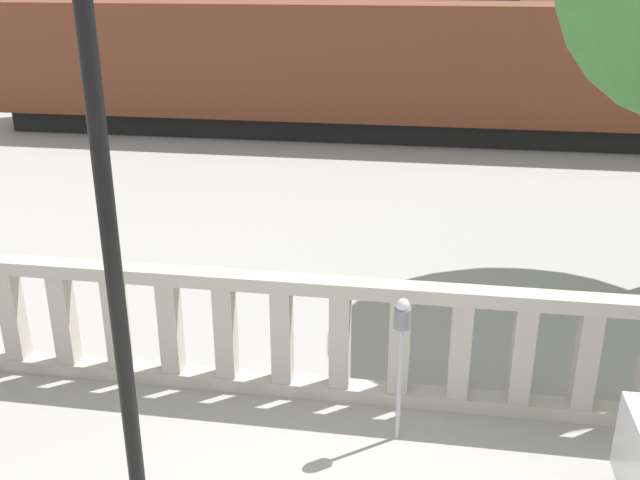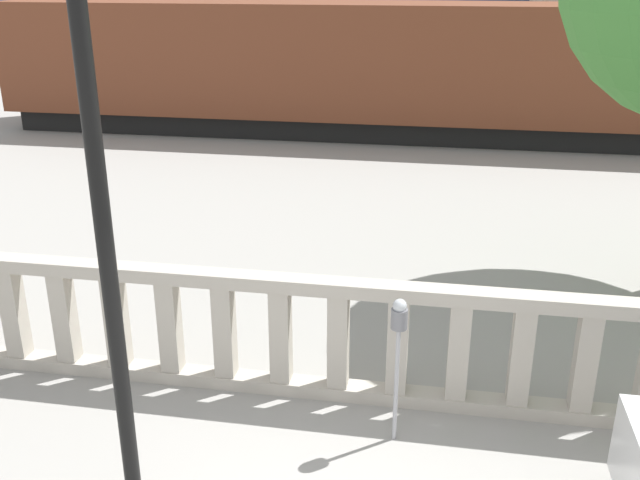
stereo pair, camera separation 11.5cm
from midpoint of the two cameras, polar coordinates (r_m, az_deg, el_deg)
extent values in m
cube|color=#ADA599|center=(7.47, 3.41, -12.05)|extent=(16.58, 0.24, 0.14)
cube|color=#ADA599|center=(6.90, 3.62, -3.95)|extent=(16.58, 0.24, 0.14)
cube|color=#ADA599|center=(8.39, -23.73, -5.46)|extent=(0.20, 0.20, 1.02)
cube|color=#ADA599|center=(8.10, -20.17, -5.90)|extent=(0.20, 0.20, 1.02)
cube|color=#ADA599|center=(7.84, -16.36, -6.35)|extent=(0.20, 0.20, 1.02)
cube|color=#ADA599|center=(7.61, -12.29, -6.79)|extent=(0.20, 0.20, 1.02)
cube|color=#ADA599|center=(7.43, -7.99, -7.22)|extent=(0.20, 0.20, 1.02)
cube|color=#ADA599|center=(7.29, -3.50, -7.62)|extent=(0.20, 0.20, 1.02)
cube|color=#ADA599|center=(7.20, 1.15, -7.99)|extent=(0.20, 0.20, 1.02)
cube|color=#ADA599|center=(7.15, 5.90, -8.32)|extent=(0.20, 0.20, 1.02)
cube|color=#ADA599|center=(7.15, 10.68, -8.58)|extent=(0.20, 0.20, 1.02)
cube|color=#ADA599|center=(7.21, 15.43, -8.79)|extent=(0.20, 0.20, 1.02)
cube|color=#ADA599|center=(7.31, 20.09, -8.94)|extent=(0.20, 0.20, 1.02)
cylinder|color=black|center=(4.87, -18.29, 10.59)|extent=(0.12, 0.12, 6.30)
cylinder|color=#99999E|center=(6.66, 5.85, -11.41)|extent=(0.04, 0.04, 1.17)
cylinder|color=slate|center=(6.32, 6.07, -6.23)|extent=(0.15, 0.15, 0.19)
sphere|color=#B2B7BC|center=(6.27, 6.12, -5.22)|extent=(0.13, 0.13, 0.13)
cube|color=black|center=(19.06, 19.29, 8.24)|extent=(28.96, 2.16, 0.55)
cube|color=brown|center=(18.80, 19.91, 13.12)|extent=(29.55, 2.71, 2.74)
cube|color=black|center=(31.41, -1.13, 14.06)|extent=(29.18, 2.21, 0.55)
cube|color=navy|center=(31.23, -1.15, 17.42)|extent=(29.78, 2.76, 3.14)
camera|label=1|loc=(0.06, -90.42, -0.16)|focal=40.00mm
camera|label=2|loc=(0.06, 89.58, 0.16)|focal=40.00mm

